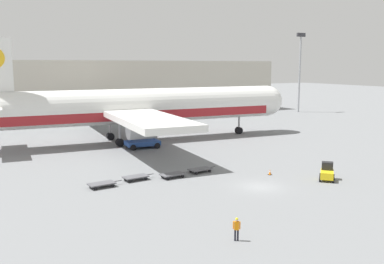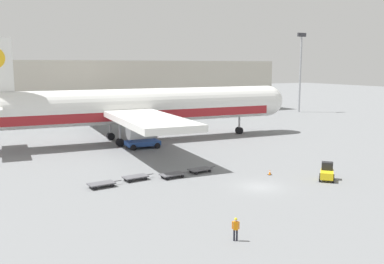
{
  "view_description": "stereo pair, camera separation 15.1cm",
  "coord_description": "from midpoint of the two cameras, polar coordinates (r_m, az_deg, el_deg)",
  "views": [
    {
      "loc": [
        -28.27,
        -35.07,
        12.96
      ],
      "look_at": [
        -0.2,
        14.47,
        4.0
      ],
      "focal_mm": 40.0,
      "sensor_mm": 36.0,
      "label": 1
    },
    {
      "loc": [
        -28.14,
        -35.14,
        12.96
      ],
      "look_at": [
        -0.2,
        14.47,
        4.0
      ],
      "focal_mm": 40.0,
      "sensor_mm": 36.0,
      "label": 2
    }
  ],
  "objects": [
    {
      "name": "terminal_building",
      "position": [
        114.04,
        -10.2,
        5.8
      ],
      "size": [
        90.0,
        18.2,
        14.0
      ],
      "color": "#BCB7A8",
      "rests_on": "ground_plane"
    },
    {
      "name": "baggage_dolly_lead",
      "position": [
        47.0,
        -11.88,
        -6.77
      ],
      "size": [
        3.75,
        1.71,
        0.48
      ],
      "rotation": [
        0.0,
        0.0,
        0.08
      ],
      "color": "#56565B",
      "rests_on": "ground_plane"
    },
    {
      "name": "light_mast",
      "position": [
        122.02,
        14.31,
        8.48
      ],
      "size": [
        2.8,
        0.5,
        21.52
      ],
      "color": "#9EA0A5",
      "rests_on": "ground_plane"
    },
    {
      "name": "baggage_dolly_trail",
      "position": [
        52.21,
        1.16,
        -4.99
      ],
      "size": [
        3.75,
        1.71,
        0.48
      ],
      "rotation": [
        0.0,
        0.0,
        0.08
      ],
      "color": "#56565B",
      "rests_on": "ground_plane"
    },
    {
      "name": "baggage_dolly_third",
      "position": [
        49.87,
        -2.53,
        -5.67
      ],
      "size": [
        3.75,
        1.71,
        0.48
      ],
      "rotation": [
        0.0,
        0.0,
        0.08
      ],
      "color": "#56565B",
      "rests_on": "ground_plane"
    },
    {
      "name": "traffic_cone_near",
      "position": [
        51.92,
        10.42,
        -5.29
      ],
      "size": [
        0.4,
        0.4,
        0.68
      ],
      "color": "black",
      "rests_on": "ground_plane"
    },
    {
      "name": "ground_plane",
      "position": [
        46.86,
        9.1,
        -7.23
      ],
      "size": [
        400.0,
        400.0,
        0.0
      ],
      "primitive_type": "plane",
      "color": "slate"
    },
    {
      "name": "ground_crew_near",
      "position": [
        32.59,
        5.98,
        -12.51
      ],
      "size": [
        0.48,
        0.39,
        1.8
      ],
      "rotation": [
        0.0,
        0.0,
        2.52
      ],
      "color": "black",
      "rests_on": "ground_plane"
    },
    {
      "name": "airplane_main",
      "position": [
        72.82,
        -7.69,
        3.25
      ],
      "size": [
        58.05,
        48.54,
        17.0
      ],
      "rotation": [
        0.0,
        0.0,
        -0.09
      ],
      "color": "white",
      "rests_on": "ground_plane"
    },
    {
      "name": "baggage_dolly_second",
      "position": [
        49.18,
        -7.44,
        -5.94
      ],
      "size": [
        3.75,
        1.71,
        0.48
      ],
      "rotation": [
        0.0,
        0.0,
        0.08
      ],
      "color": "#56565B",
      "rests_on": "ground_plane"
    },
    {
      "name": "baggage_tug_foreground",
      "position": [
        51.03,
        17.63,
        -5.18
      ],
      "size": [
        2.76,
        2.7,
        2.0
      ],
      "rotation": [
        0.0,
        0.0,
        0.74
      ],
      "color": "yellow",
      "rests_on": "ground_plane"
    },
    {
      "name": "scissor_lift_loader",
      "position": [
        67.63,
        -6.57,
        -0.35
      ],
      "size": [
        5.46,
        3.79,
        5.58
      ],
      "rotation": [
        0.0,
        0.0,
        -0.09
      ],
      "color": "#284C99",
      "rests_on": "ground_plane"
    }
  ]
}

